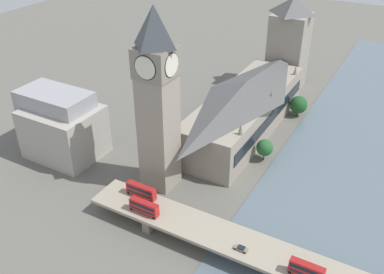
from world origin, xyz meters
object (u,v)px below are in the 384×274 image
object	(u,v)px
double_decker_bus_lead	(144,207)
double_decker_bus_rear	(141,190)
car_southbound_mid	(241,248)
clock_tower	(157,96)
victoria_tower	(289,44)
double_decker_bus_mid	(307,270)
parliament_hall	(246,106)
road_bridge	(304,270)

from	to	relation	value
double_decker_bus_lead	double_decker_bus_rear	world-z (taller)	double_decker_bus_rear
double_decker_bus_rear	car_southbound_mid	distance (m)	43.14
clock_tower	victoria_tower	xyz separation A→B (m)	(-12.27, -116.55, -12.71)
double_decker_bus_lead	double_decker_bus_mid	world-z (taller)	double_decker_bus_mid
double_decker_bus_rear	victoria_tower	bearing A→B (deg)	-93.86
clock_tower	double_decker_bus_lead	xyz separation A→B (m)	(-9.29, 24.72, -29.68)
parliament_hall	road_bridge	world-z (taller)	parliament_hall
double_decker_bus_lead	car_southbound_mid	xyz separation A→B (m)	(-36.51, -0.39, -2.06)
parliament_hall	car_southbound_mid	world-z (taller)	parliament_hall
double_decker_bus_mid	double_decker_bus_rear	size ratio (longest dim) A/B	0.88
road_bridge	double_decker_bus_rear	world-z (taller)	double_decker_bus_rear
parliament_hall	road_bridge	distance (m)	94.37
road_bridge	double_decker_bus_rear	xyz separation A→B (m)	(62.19, -3.49, 3.95)
clock_tower	victoria_tower	world-z (taller)	clock_tower
double_decker_bus_lead	double_decker_bus_rear	xyz separation A→B (m)	(6.09, -6.90, 0.05)
clock_tower	car_southbound_mid	size ratio (longest dim) A/B	16.65
car_southbound_mid	victoria_tower	bearing A→B (deg)	-76.61
double_decker_bus_lead	double_decker_bus_mid	bearing A→B (deg)	179.99
parliament_hall	car_southbound_mid	bearing A→B (deg)	112.54
parliament_hall	car_southbound_mid	xyz separation A→B (m)	(-33.47, 80.67, -5.89)
victoria_tower	double_decker_bus_mid	xyz separation A→B (m)	(-54.31, 141.28, -16.91)
clock_tower	double_decker_bus_mid	bearing A→B (deg)	159.62
double_decker_bus_rear	double_decker_bus_mid	bearing A→B (deg)	173.78
road_bridge	double_decker_bus_mid	size ratio (longest dim) A/B	14.64
car_southbound_mid	double_decker_bus_rear	bearing A→B (deg)	-8.68
victoria_tower	double_decker_bus_lead	size ratio (longest dim) A/B	5.04
parliament_hall	victoria_tower	size ratio (longest dim) A/B	1.65
car_southbound_mid	road_bridge	bearing A→B (deg)	-171.26
parliament_hall	clock_tower	distance (m)	63.20
parliament_hall	road_bridge	size ratio (longest dim) A/B	0.60
road_bridge	double_decker_bus_lead	world-z (taller)	double_decker_bus_lead
parliament_hall	double_decker_bus_mid	distance (m)	97.62
double_decker_bus_mid	car_southbound_mid	bearing A→B (deg)	-1.11
road_bridge	victoria_tower	bearing A→B (deg)	-68.93
clock_tower	road_bridge	world-z (taller)	clock_tower
road_bridge	car_southbound_mid	world-z (taller)	car_southbound_mid
car_southbound_mid	double_decker_bus_mid	bearing A→B (deg)	178.89
parliament_hall	road_bridge	xyz separation A→B (m)	(-53.06, 77.66, -7.73)
clock_tower	car_southbound_mid	bearing A→B (deg)	152.02
road_bridge	double_decker_bus_mid	xyz separation A→B (m)	(-1.19, 3.41, 3.96)
victoria_tower	road_bridge	xyz separation A→B (m)	(-53.12, 137.86, -20.87)
double_decker_bus_lead	parliament_hall	bearing A→B (deg)	-92.14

